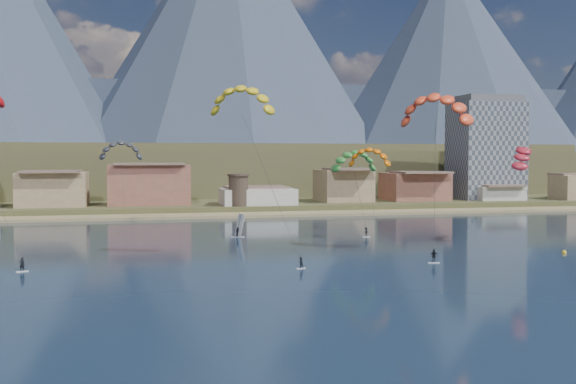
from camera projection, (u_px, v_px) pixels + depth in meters
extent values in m
plane|color=black|center=(359.00, 309.00, 66.59)|extent=(2400.00, 2400.00, 0.00)
cube|color=tan|center=(224.00, 215.00, 169.82)|extent=(2200.00, 12.00, 0.90)
cube|color=brown|center=(161.00, 173.00, 612.03)|extent=(2200.00, 900.00, 4.00)
cube|color=brown|center=(282.00, 170.00, 289.19)|extent=(320.00, 150.00, 15.00)
cube|color=brown|center=(95.00, 166.00, 310.44)|extent=(380.00, 170.00, 18.00)
cone|color=#2E394C|center=(228.00, 32.00, 897.27)|extent=(440.00, 440.00, 360.00)
cone|color=#2E394C|center=(447.00, 61.00, 926.26)|extent=(380.00, 380.00, 290.00)
cube|color=#2E394C|center=(152.00, 127.00, 940.21)|extent=(2000.00, 200.00, 110.00)
cube|color=gray|center=(486.00, 151.00, 209.11)|extent=(20.00, 16.00, 30.00)
cube|color=#59595E|center=(486.00, 99.00, 208.27)|extent=(18.00, 14.40, 2.00)
cylinder|color=#47382D|center=(238.00, 191.00, 178.41)|extent=(5.20, 5.20, 8.00)
cylinder|color=#47382D|center=(238.00, 175.00, 178.19)|extent=(5.82, 5.82, 0.60)
cube|color=silver|center=(22.00, 271.00, 87.98)|extent=(1.63, 0.98, 0.10)
imported|color=black|center=(22.00, 264.00, 87.93)|extent=(0.77, 0.63, 1.80)
cube|color=silver|center=(301.00, 268.00, 90.45)|extent=(1.37, 0.75, 0.09)
imported|color=black|center=(301.00, 263.00, 90.41)|extent=(0.87, 0.75, 1.51)
cylinder|color=#262626|center=(270.00, 184.00, 95.33)|extent=(0.05, 0.05, 24.90)
cube|color=silver|center=(434.00, 263.00, 95.22)|extent=(1.72, 0.91, 0.11)
imported|color=black|center=(434.00, 256.00, 95.16)|extent=(1.19, 0.74, 1.89)
cylinder|color=#262626|center=(435.00, 185.00, 101.24)|extent=(0.05, 0.05, 23.48)
cube|color=silver|center=(366.00, 237.00, 126.06)|extent=(1.58, 0.79, 0.10)
imported|color=black|center=(366.00, 232.00, 126.02)|extent=(1.25, 0.89, 1.75)
cylinder|color=#262626|center=(360.00, 200.00, 131.13)|extent=(0.05, 0.05, 15.65)
cylinder|color=#262626|center=(121.00, 194.00, 135.91)|extent=(0.04, 0.04, 16.46)
cylinder|color=#262626|center=(377.00, 203.00, 119.42)|extent=(0.04, 0.04, 15.34)
cylinder|color=#262626|center=(532.00, 206.00, 114.74)|extent=(0.04, 0.04, 15.00)
cube|color=silver|center=(238.00, 237.00, 125.93)|extent=(2.54, 1.47, 0.12)
imported|color=black|center=(238.00, 232.00, 125.88)|extent=(0.99, 0.81, 1.75)
cube|color=white|center=(240.00, 225.00, 125.91)|extent=(1.76, 2.81, 4.19)
sphere|color=yellow|center=(564.00, 252.00, 105.02)|extent=(0.72, 0.72, 0.72)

